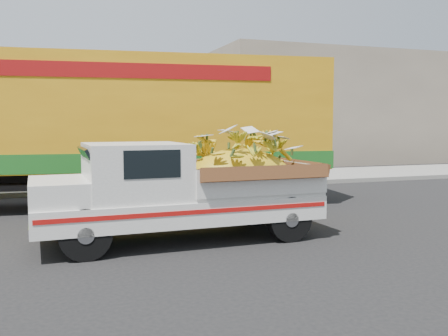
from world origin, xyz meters
name	(u,v)px	position (x,y,z in m)	size (l,w,h in m)	color
ground	(132,244)	(0.00, 0.00, 0.00)	(100.00, 100.00, 0.00)	black
curb	(97,191)	(0.00, 6.83, 0.07)	(60.00, 0.25, 0.15)	gray
sidewalk	(91,184)	(0.00, 8.93, 0.07)	(60.00, 4.00, 0.14)	gray
building_right	(337,109)	(14.00, 15.83, 3.00)	(14.00, 6.00, 6.00)	gray
pickup_truck	(200,187)	(1.26, 0.05, 0.96)	(5.12, 1.99, 1.78)	black
semi_trailer	(98,124)	(-0.14, 4.38, 2.12)	(12.03, 3.90, 3.80)	black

